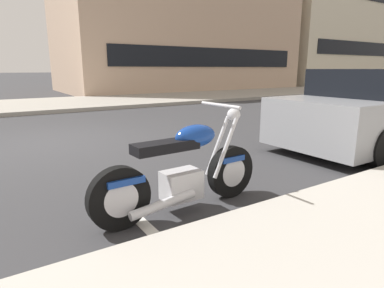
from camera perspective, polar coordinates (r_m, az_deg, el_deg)
The scene contains 8 objects.
ground_plane at distance 7.12m, azimuth -22.65°, elevation 0.25°, with size 260.00×260.00×0.00m, color #333335.
sidewalk_far_curb at distance 19.21m, azimuth 10.76°, elevation 8.75°, with size 120.00×5.00×0.14m, color gray.
parking_stall_stripe at distance 3.45m, azimuth -10.27°, elevation -12.09°, with size 0.12×2.20×0.01m, color silver.
parked_motorcycle at distance 3.36m, azimuth -1.55°, elevation -5.00°, with size 1.98×0.62×1.10m.
parked_car_far_down_curb at distance 7.23m, azimuth 30.23°, elevation 5.25°, with size 4.57×1.87×1.46m.
townhouse_behind_pole at distance 23.88m, azimuth -2.68°, elevation 21.19°, with size 15.39×8.50×9.62m.
townhouse_near_left at distance 34.88m, azimuth 20.51°, elevation 21.61°, with size 13.06×10.04×14.13m.
townhouse_mid_block at distance 45.55m, azimuth 29.49°, elevation 15.50°, with size 10.54×11.57×9.27m.
Camera 1 is at (-1.15, -6.87, 1.46)m, focal length 30.30 mm.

